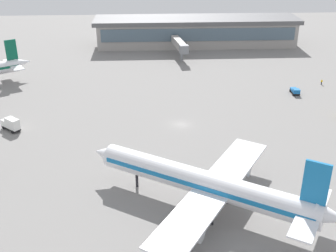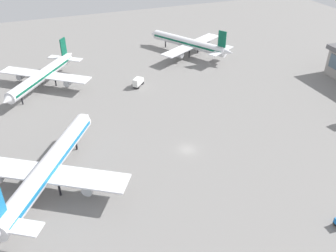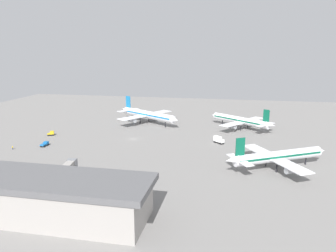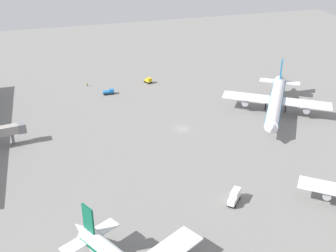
# 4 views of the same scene
# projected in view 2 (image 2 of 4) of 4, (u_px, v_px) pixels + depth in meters

# --- Properties ---
(ground) EXTENTS (288.00, 288.00, 0.00)m
(ground) POSITION_uv_depth(u_px,v_px,m) (187.00, 150.00, 98.18)
(ground) COLOR gray
(airplane_at_gate) EXTENTS (43.15, 36.26, 14.79)m
(airplane_at_gate) POSITION_uv_depth(u_px,v_px,m) (48.00, 167.00, 83.19)
(airplane_at_gate) COLOR white
(airplane_at_gate) RESTS_ON ground
(airplane_taxiing) EXTENTS (36.19, 30.61, 13.01)m
(airplane_taxiing) POSITION_uv_depth(u_px,v_px,m) (43.00, 75.00, 127.88)
(airplane_taxiing) COLOR white
(airplane_taxiing) RESTS_ON ground
(airplane_distant) EXTENTS (39.45, 33.02, 13.28)m
(airplane_distant) POSITION_uv_depth(u_px,v_px,m) (189.00, 43.00, 155.85)
(airplane_distant) COLOR white
(airplane_distant) RESTS_ON ground
(catering_truck) EXTENTS (5.46, 5.13, 3.30)m
(catering_truck) POSITION_uv_depth(u_px,v_px,m) (138.00, 82.00, 130.39)
(catering_truck) COLOR black
(catering_truck) RESTS_ON ground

